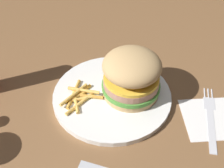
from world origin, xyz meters
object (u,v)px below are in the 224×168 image
at_px(plate, 112,96).
at_px(fork, 211,117).
at_px(sandwich, 132,75).
at_px(fries_pile, 79,96).
at_px(napkin, 210,118).

distance_m(plate, fork, 0.21).
xyz_separation_m(sandwich, fork, (-0.14, 0.10, -0.06)).
xyz_separation_m(plate, fork, (-0.18, 0.10, -0.00)).
height_order(plate, sandwich, sandwich).
relative_size(plate, fries_pile, 2.62).
bearing_deg(fries_pile, plate, 177.27).
bearing_deg(plate, sandwich, 177.17).
xyz_separation_m(sandwich, fries_pile, (0.11, -0.01, -0.05)).
distance_m(plate, fries_pile, 0.07).
height_order(plate, fork, plate).
height_order(plate, napkin, plate).
relative_size(plate, fork, 1.52).
bearing_deg(fork, napkin, 67.95).
relative_size(fries_pile, fork, 0.58).
distance_m(fries_pile, fork, 0.27).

